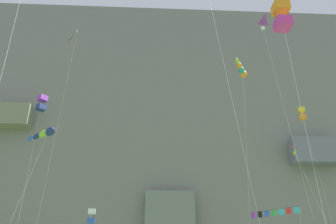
{
  "coord_description": "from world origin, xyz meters",
  "views": [
    {
      "loc": [
        -3.49,
        -6.8,
        2.21
      ],
      "look_at": [
        -1.99,
        22.68,
        15.92
      ],
      "focal_mm": 39.27,
      "sensor_mm": 36.0,
      "label": 1
    }
  ],
  "objects_px": {
    "kite_banner_high_center": "(65,76)",
    "kite_windsock_far_right": "(242,71)",
    "kite_box_mid_left": "(282,16)",
    "kite_windsock_front_field": "(44,134)",
    "kite_banner_far_left": "(275,214)",
    "kite_box_low_center": "(42,103)",
    "kite_box_mid_center": "(91,216)",
    "kite_delta_upper_mid": "(299,155)",
    "kite_delta_low_left": "(259,32)",
    "kite_box_low_right": "(302,114)"
  },
  "relations": [
    {
      "from": "kite_banner_far_left",
      "to": "kite_box_low_right",
      "type": "xyz_separation_m",
      "value": [
        8.2,
        8.58,
        14.41
      ]
    },
    {
      "from": "kite_windsock_front_field",
      "to": "kite_box_low_right",
      "type": "xyz_separation_m",
      "value": [
        31.77,
        4.53,
        5.22
      ]
    },
    {
      "from": "kite_delta_low_left",
      "to": "kite_box_mid_center",
      "type": "distance_m",
      "value": 26.96
    },
    {
      "from": "kite_windsock_front_field",
      "to": "kite_delta_low_left",
      "type": "relative_size",
      "value": 0.63
    },
    {
      "from": "kite_windsock_front_field",
      "to": "kite_banner_high_center",
      "type": "distance_m",
      "value": 10.65
    },
    {
      "from": "kite_banner_high_center",
      "to": "kite_windsock_far_right",
      "type": "xyz_separation_m",
      "value": [
        20.86,
        -9.92,
        -4.56
      ]
    },
    {
      "from": "kite_banner_high_center",
      "to": "kite_delta_upper_mid",
      "type": "height_order",
      "value": "kite_banner_high_center"
    },
    {
      "from": "kite_banner_far_left",
      "to": "kite_windsock_front_field",
      "type": "height_order",
      "value": "kite_windsock_front_field"
    },
    {
      "from": "kite_banner_high_center",
      "to": "kite_delta_low_left",
      "type": "distance_m",
      "value": 25.33
    },
    {
      "from": "kite_delta_low_left",
      "to": "kite_banner_high_center",
      "type": "bearing_deg",
      "value": 157.69
    },
    {
      "from": "kite_banner_high_center",
      "to": "kite_delta_upper_mid",
      "type": "xyz_separation_m",
      "value": [
        25.96,
        -9.14,
        -13.55
      ]
    },
    {
      "from": "kite_windsock_front_field",
      "to": "kite_box_low_center",
      "type": "relative_size",
      "value": 0.7
    },
    {
      "from": "kite_windsock_far_right",
      "to": "kite_box_low_right",
      "type": "xyz_separation_m",
      "value": [
        10.5,
        10.35,
        -0.04
      ]
    },
    {
      "from": "kite_box_low_right",
      "to": "kite_box_low_center",
      "type": "bearing_deg",
      "value": 175.23
    },
    {
      "from": "kite_box_low_right",
      "to": "kite_box_mid_center",
      "type": "relative_size",
      "value": 2.57
    },
    {
      "from": "kite_windsock_front_field",
      "to": "kite_box_mid_left",
      "type": "xyz_separation_m",
      "value": [
        19.84,
        -20.8,
        0.03
      ]
    },
    {
      "from": "kite_box_low_center",
      "to": "kite_box_low_right",
      "type": "height_order",
      "value": "kite_box_low_center"
    },
    {
      "from": "kite_windsock_front_field",
      "to": "kite_box_mid_center",
      "type": "xyz_separation_m",
      "value": [
        5.99,
        0.16,
        -8.86
      ]
    },
    {
      "from": "kite_windsock_front_field",
      "to": "kite_box_low_right",
      "type": "height_order",
      "value": "kite_box_low_right"
    },
    {
      "from": "kite_banner_high_center",
      "to": "kite_box_mid_left",
      "type": "height_order",
      "value": "kite_banner_high_center"
    },
    {
      "from": "kite_box_mid_left",
      "to": "kite_delta_upper_mid",
      "type": "relative_size",
      "value": 1.29
    },
    {
      "from": "kite_windsock_front_field",
      "to": "kite_banner_high_center",
      "type": "relative_size",
      "value": 0.52
    },
    {
      "from": "kite_box_mid_left",
      "to": "kite_box_low_right",
      "type": "bearing_deg",
      "value": 64.77
    },
    {
      "from": "kite_box_low_center",
      "to": "kite_box_mid_center",
      "type": "height_order",
      "value": "kite_box_low_center"
    },
    {
      "from": "kite_windsock_far_right",
      "to": "kite_delta_low_left",
      "type": "distance_m",
      "value": 5.88
    },
    {
      "from": "kite_box_mid_center",
      "to": "kite_banner_high_center",
      "type": "bearing_deg",
      "value": 144.74
    },
    {
      "from": "kite_banner_high_center",
      "to": "kite_banner_far_left",
      "type": "bearing_deg",
      "value": -19.37
    },
    {
      "from": "kite_windsock_front_field",
      "to": "kite_windsock_far_right",
      "type": "height_order",
      "value": "kite_windsock_far_right"
    },
    {
      "from": "kite_box_low_center",
      "to": "kite_box_mid_left",
      "type": "xyz_separation_m",
      "value": [
        23.02,
        -28.25,
        -7.34
      ]
    },
    {
      "from": "kite_banner_far_left",
      "to": "kite_windsock_far_right",
      "type": "height_order",
      "value": "kite_windsock_far_right"
    },
    {
      "from": "kite_banner_high_center",
      "to": "kite_box_mid_left",
      "type": "distance_m",
      "value": 33.07
    },
    {
      "from": "kite_banner_high_center",
      "to": "kite_windsock_far_right",
      "type": "relative_size",
      "value": 1.48
    },
    {
      "from": "kite_delta_upper_mid",
      "to": "kite_windsock_front_field",
      "type": "bearing_deg",
      "value": 169.18
    },
    {
      "from": "kite_windsock_front_field",
      "to": "kite_box_mid_left",
      "type": "distance_m",
      "value": 28.74
    },
    {
      "from": "kite_banner_high_center",
      "to": "kite_box_low_right",
      "type": "bearing_deg",
      "value": 0.79
    },
    {
      "from": "kite_windsock_front_field",
      "to": "kite_box_low_center",
      "type": "distance_m",
      "value": 10.95
    },
    {
      "from": "kite_box_mid_left",
      "to": "kite_delta_low_left",
      "type": "xyz_separation_m",
      "value": [
        3.99,
        15.29,
        10.52
      ]
    },
    {
      "from": "kite_windsock_far_right",
      "to": "kite_box_mid_center",
      "type": "distance_m",
      "value": 21.65
    },
    {
      "from": "kite_box_low_center",
      "to": "kite_box_low_right",
      "type": "xyz_separation_m",
      "value": [
        34.96,
        -2.91,
        -2.14
      ]
    },
    {
      "from": "kite_banner_far_left",
      "to": "kite_box_mid_left",
      "type": "bearing_deg",
      "value": -102.58
    },
    {
      "from": "kite_banner_far_left",
      "to": "kite_delta_low_left",
      "type": "bearing_deg",
      "value": -80.19
    },
    {
      "from": "kite_banner_high_center",
      "to": "kite_delta_upper_mid",
      "type": "distance_m",
      "value": 30.68
    },
    {
      "from": "kite_delta_low_left",
      "to": "kite_windsock_front_field",
      "type": "bearing_deg",
      "value": 166.98
    },
    {
      "from": "kite_windsock_far_right",
      "to": "kite_box_low_right",
      "type": "distance_m",
      "value": 14.74
    },
    {
      "from": "kite_delta_upper_mid",
      "to": "kite_delta_low_left",
      "type": "distance_m",
      "value": 14.5
    },
    {
      "from": "kite_delta_upper_mid",
      "to": "kite_box_mid_center",
      "type": "relative_size",
      "value": 1.56
    },
    {
      "from": "kite_banner_far_left",
      "to": "kite_box_mid_center",
      "type": "distance_m",
      "value": 18.09
    },
    {
      "from": "kite_delta_low_left",
      "to": "kite_banner_far_left",
      "type": "bearing_deg",
      "value": 99.81
    },
    {
      "from": "kite_banner_far_left",
      "to": "kite_delta_upper_mid",
      "type": "relative_size",
      "value": 0.6
    },
    {
      "from": "kite_banner_far_left",
      "to": "kite_windsock_front_field",
      "type": "bearing_deg",
      "value": 170.27
    }
  ]
}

